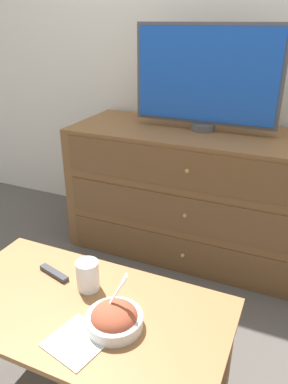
# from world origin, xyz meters

# --- Properties ---
(ground_plane) EXTENTS (12.00, 12.00, 0.00)m
(ground_plane) POSITION_xyz_m (0.00, 0.00, 0.00)
(ground_plane) COLOR #56514C
(wall_back) EXTENTS (12.00, 0.05, 2.60)m
(wall_back) POSITION_xyz_m (0.00, 0.03, 1.30)
(wall_back) COLOR white
(wall_back) RESTS_ON ground_plane
(dresser) EXTENTS (1.56, 0.60, 0.78)m
(dresser) POSITION_xyz_m (-0.01, -0.32, 0.39)
(dresser) COLOR brown
(dresser) RESTS_ON ground_plane
(tv) EXTENTS (0.81, 0.14, 0.57)m
(tv) POSITION_xyz_m (-0.02, -0.29, 1.07)
(tv) COLOR #515156
(tv) RESTS_ON dresser
(coffee_table) EXTENTS (1.01, 0.53, 0.46)m
(coffee_table) POSITION_xyz_m (-0.08, -1.51, 0.39)
(coffee_table) COLOR #9E6B3D
(coffee_table) RESTS_ON ground_plane
(takeout_bowl) EXTENTS (0.18, 0.18, 0.18)m
(takeout_bowl) POSITION_xyz_m (0.06, -1.54, 0.49)
(takeout_bowl) COLOR silver
(takeout_bowl) RESTS_ON coffee_table
(drink_cup) EXTENTS (0.08, 0.08, 0.11)m
(drink_cup) POSITION_xyz_m (-0.12, -1.42, 0.51)
(drink_cup) COLOR beige
(drink_cup) RESTS_ON coffee_table
(napkin) EXTENTS (0.20, 0.20, 0.00)m
(napkin) POSITION_xyz_m (-0.02, -1.65, 0.46)
(napkin) COLOR white
(napkin) RESTS_ON coffee_table
(remote_control) EXTENTS (0.14, 0.06, 0.02)m
(remote_control) POSITION_xyz_m (-0.28, -1.40, 0.47)
(remote_control) COLOR #38383D
(remote_control) RESTS_ON coffee_table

